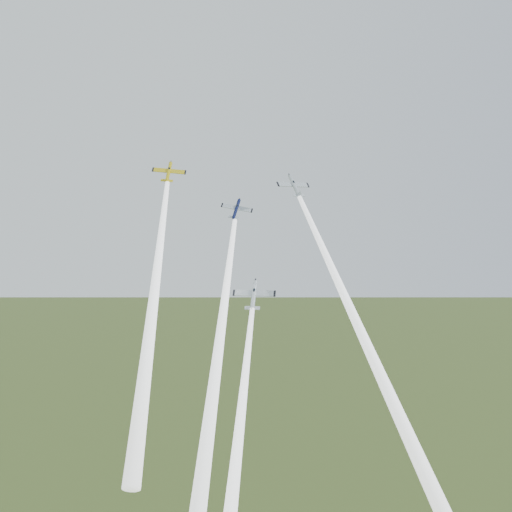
# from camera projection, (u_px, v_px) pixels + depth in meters

# --- Properties ---
(plane_yellow) EXTENTS (8.52, 6.67, 6.83)m
(plane_yellow) POSITION_uv_depth(u_px,v_px,m) (169.00, 172.00, 135.93)
(plane_yellow) COLOR gold
(smoke_trail_yellow) EXTENTS (10.79, 43.06, 50.30)m
(smoke_trail_yellow) POSITION_uv_depth(u_px,v_px,m) (152.00, 309.00, 114.18)
(smoke_trail_yellow) COLOR white
(plane_navy) EXTENTS (8.65, 6.64, 6.94)m
(plane_navy) POSITION_uv_depth(u_px,v_px,m) (236.00, 209.00, 134.45)
(plane_navy) COLOR #0E143D
(smoke_trail_navy) EXTENTS (16.18, 43.75, 52.27)m
(smoke_trail_navy) POSITION_uv_depth(u_px,v_px,m) (217.00, 362.00, 112.05)
(smoke_trail_navy) COLOR white
(plane_silver_right) EXTENTS (8.91, 7.64, 6.55)m
(plane_silver_right) POSITION_uv_depth(u_px,v_px,m) (294.00, 186.00, 133.17)
(plane_silver_right) COLOR silver
(smoke_trail_silver_right) EXTENTS (16.96, 49.19, 58.73)m
(smoke_trail_silver_right) POSITION_uv_depth(u_px,v_px,m) (371.00, 354.00, 110.85)
(smoke_trail_silver_right) COLOR white
(plane_silver_low) EXTENTS (10.18, 8.83, 7.38)m
(plane_silver_low) POSITION_uv_depth(u_px,v_px,m) (254.00, 295.00, 125.75)
(plane_silver_low) COLOR silver
(smoke_trail_silver_low) EXTENTS (15.28, 38.62, 46.15)m
(smoke_trail_silver_low) POSITION_uv_depth(u_px,v_px,m) (237.00, 455.00, 105.88)
(smoke_trail_silver_low) COLOR white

